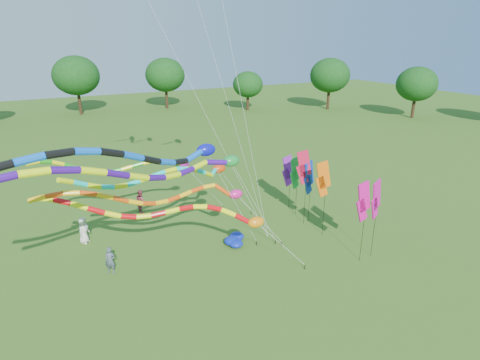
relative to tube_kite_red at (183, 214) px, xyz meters
name	(u,v)px	position (x,y,z in m)	size (l,w,h in m)	color
ground	(266,282)	(3.70, -2.64, -3.79)	(160.00, 160.00, 0.00)	#305D18
tree_ring	(322,185)	(6.44, -3.43, 1.69)	(118.44, 114.18, 9.53)	#382314
tube_kite_red	(183,214)	(0.00, 0.00, 0.00)	(12.89, 4.62, 5.89)	black
tube_kite_orange	(171,195)	(-0.41, 0.54, 0.96)	(13.50, 1.16, 6.57)	black
tube_kite_purple	(142,172)	(-2.56, -2.66, 3.59)	(17.08, 6.19, 9.37)	black
tube_kite_blue	(116,160)	(-3.57, -2.69, 4.27)	(16.78, 6.67, 9.92)	black
tube_kite_cyan	(175,174)	(0.62, 2.97, 1.24)	(12.78, 4.50, 6.90)	black
tube_kite_green	(135,165)	(-0.96, 6.30, 1.07)	(12.59, 2.00, 6.78)	black
banner_pole_orange	(323,179)	(9.71, 0.46, 0.23)	(1.16, 0.26, 5.29)	black
banner_pole_magenta_a	(363,202)	(9.62, -3.30, 0.09)	(1.16, 0.17, 5.15)	black
banner_pole_blue_b	(309,178)	(10.14, 2.49, -0.38)	(1.12, 0.46, 4.68)	black
banner_pole_magenta_b	(376,200)	(10.62, -3.29, 0.01)	(1.12, 0.47, 5.07)	black
banner_pole_green	(295,173)	(9.98, 3.93, -0.43)	(1.14, 0.37, 4.63)	black
banner_pole_red	(304,168)	(9.61, 2.46, 0.46)	(1.15, 0.32, 5.52)	black
banner_pole_violet	(288,171)	(10.30, 5.34, -0.75)	(1.16, 0.21, 4.30)	black
blue_nylon_heap	(239,241)	(4.34, 1.83, -3.55)	(1.44, 1.55, 0.52)	#0C22A6
person_a	(84,230)	(-4.56, 6.61, -2.90)	(0.87, 0.57, 1.78)	beige
person_b	(110,260)	(-3.70, 2.16, -2.98)	(0.59, 0.39, 1.62)	#414F5B
person_c	(141,201)	(-0.05, 9.71, -2.89)	(0.88, 0.68, 1.81)	#923543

